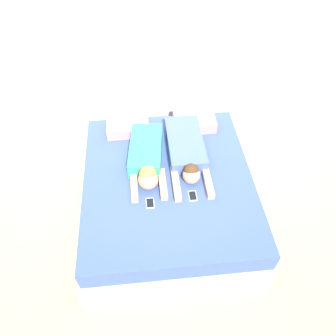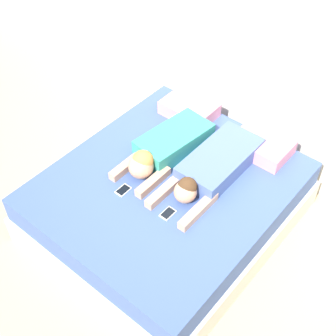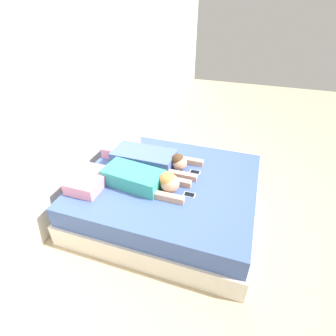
% 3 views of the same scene
% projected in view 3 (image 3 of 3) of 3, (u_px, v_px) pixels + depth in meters
% --- Properties ---
extents(ground_plane, '(12.00, 12.00, 0.00)m').
position_uv_depth(ground_plane, '(168.00, 211.00, 3.33)').
color(ground_plane, tan).
extents(wall_back, '(12.00, 0.06, 2.60)m').
position_uv_depth(wall_back, '(68.00, 102.00, 2.91)').
color(wall_back, beige).
rests_on(wall_back, ground_plane).
extents(bed, '(1.82, 2.05, 0.51)m').
position_uv_depth(bed, '(168.00, 196.00, 3.19)').
color(bed, beige).
rests_on(bed, ground_plane).
extents(pillow_head_left, '(0.48, 0.35, 0.13)m').
position_uv_depth(pillow_head_left, '(89.00, 180.00, 2.90)').
color(pillow_head_left, pink).
rests_on(pillow_head_left, bed).
extents(pillow_head_right, '(0.48, 0.35, 0.13)m').
position_uv_depth(pillow_head_right, '(122.00, 147.00, 3.53)').
color(pillow_head_right, pink).
rests_on(pillow_head_right, bed).
extents(person_left, '(0.41, 0.98, 0.24)m').
position_uv_depth(person_left, '(144.00, 179.00, 2.88)').
color(person_left, teal).
rests_on(person_left, bed).
extents(person_right, '(0.40, 1.11, 0.21)m').
position_uv_depth(person_right, '(152.00, 159.00, 3.26)').
color(person_right, '#4C66A5').
rests_on(person_right, bed).
extents(cell_phone_left, '(0.08, 0.12, 0.01)m').
position_uv_depth(cell_phone_left, '(189.00, 195.00, 2.79)').
color(cell_phone_left, silver).
rests_on(cell_phone_left, bed).
extents(cell_phone_right, '(0.08, 0.12, 0.01)m').
position_uv_depth(cell_phone_right, '(195.00, 172.00, 3.14)').
color(cell_phone_right, silver).
rests_on(cell_phone_right, bed).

